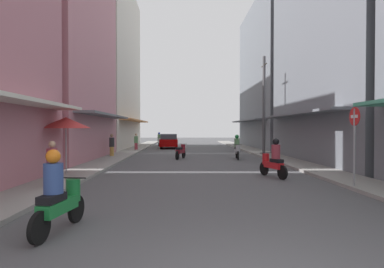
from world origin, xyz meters
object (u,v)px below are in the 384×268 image
object	(u,v)px
parked_car	(169,141)
street_sign_no_entry	(354,136)
motorbike_maroon	(181,151)
pedestrian_far	(112,146)
utility_pole	(264,106)
motorbike_red	(273,160)
motorbike_silver	(237,148)
pedestrian_midway	(52,165)
vendor_umbrella	(66,123)
motorbike_white	(159,140)
pedestrian_foreground	(136,142)
motorbike_green	(59,195)

from	to	relation	value
parked_car	street_sign_no_entry	xyz separation A→B (m)	(6.92, -21.59, 0.98)
motorbike_maroon	pedestrian_far	xyz separation A→B (m)	(-4.70, 1.01, 0.30)
motorbike_maroon	utility_pole	distance (m)	6.56
motorbike_red	motorbike_silver	xyz separation A→B (m)	(-0.10, 7.70, 0.00)
motorbike_silver	street_sign_no_entry	size ratio (longest dim) A/B	0.68
motorbike_maroon	motorbike_silver	bearing A→B (deg)	-2.53
pedestrian_midway	vendor_umbrella	bearing A→B (deg)	100.86
motorbike_white	motorbike_maroon	size ratio (longest dim) A/B	1.03
motorbike_white	pedestrian_foreground	bearing A→B (deg)	-100.32
motorbike_white	vendor_umbrella	bearing A→B (deg)	-95.18
motorbike_maroon	vendor_umbrella	world-z (taller)	vendor_umbrella
motorbike_white	pedestrian_midway	world-z (taller)	motorbike_white
motorbike_red	parked_car	world-z (taller)	motorbike_red
motorbike_maroon	pedestrian_foreground	size ratio (longest dim) A/B	1.12
pedestrian_foreground	vendor_umbrella	world-z (taller)	vendor_umbrella
motorbike_silver	street_sign_no_entry	xyz separation A→B (m)	(1.96, -10.24, 1.01)
street_sign_no_entry	vendor_umbrella	bearing A→B (deg)	163.59
parked_car	street_sign_no_entry	bearing A→B (deg)	-72.23
motorbike_white	pedestrian_midway	distance (m)	25.28
motorbike_silver	motorbike_white	bearing A→B (deg)	111.89
pedestrian_far	vendor_umbrella	distance (m)	8.51
vendor_umbrella	street_sign_no_entry	xyz separation A→B (m)	(10.26, -3.02, -0.49)
motorbike_white	pedestrian_far	distance (m)	14.50
pedestrian_far	motorbike_red	bearing A→B (deg)	-46.37
motorbike_white	street_sign_no_entry	distance (m)	27.05
motorbike_silver	parked_car	size ratio (longest dim) A/B	0.44
parked_car	utility_pole	world-z (taller)	utility_pole
motorbike_silver	motorbike_green	size ratio (longest dim) A/B	1.01
motorbike_maroon	pedestrian_far	size ratio (longest dim) A/B	1.08
motorbike_silver	utility_pole	size ratio (longest dim) A/B	0.26
pedestrian_midway	utility_pole	world-z (taller)	utility_pole
motorbike_maroon	motorbike_white	bearing A→B (deg)	99.52
motorbike_red	motorbike_silver	bearing A→B (deg)	90.73
pedestrian_midway	vendor_umbrella	distance (m)	2.91
motorbike_red	motorbike_white	world-z (taller)	same
pedestrian_foreground	motorbike_red	bearing A→B (deg)	-63.02
pedestrian_foreground	vendor_umbrella	bearing A→B (deg)	-92.38
pedestrian_foreground	pedestrian_far	size ratio (longest dim) A/B	0.97
motorbike_white	vendor_umbrella	size ratio (longest dim) A/B	0.74
motorbike_red	pedestrian_far	size ratio (longest dim) A/B	1.08
pedestrian_foreground	utility_pole	world-z (taller)	utility_pole
motorbike_maroon	street_sign_no_entry	world-z (taller)	street_sign_no_entry
motorbike_white	pedestrian_midway	bearing A→B (deg)	-93.59
motorbike_green	pedestrian_far	distance (m)	15.49
pedestrian_far	utility_pole	bearing A→B (deg)	0.12
vendor_umbrella	street_sign_no_entry	distance (m)	10.71
utility_pole	vendor_umbrella	bearing A→B (deg)	-140.92
motorbike_maroon	utility_pole	bearing A→B (deg)	10.24
motorbike_white	motorbike_green	distance (m)	29.64
motorbike_silver	pedestrian_foreground	distance (m)	10.79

